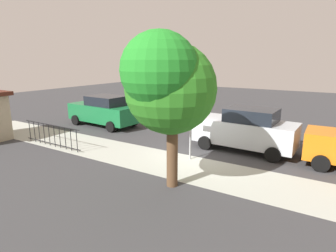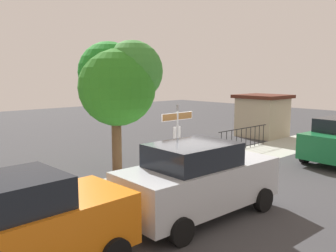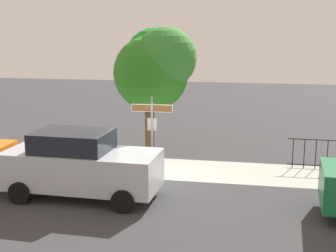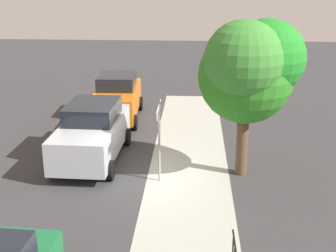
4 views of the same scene
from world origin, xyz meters
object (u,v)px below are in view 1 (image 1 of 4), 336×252
at_px(street_sign, 191,116).
at_px(car_silver, 246,129).
at_px(shade_tree, 164,79).
at_px(car_green, 104,111).

bearing_deg(street_sign, car_silver, -123.20).
distance_m(street_sign, shade_tree, 3.19).
distance_m(shade_tree, car_green, 9.83).
relative_size(street_sign, car_silver, 0.59).
bearing_deg(car_silver, shade_tree, 79.22).
distance_m(street_sign, car_green, 7.92).
relative_size(street_sign, car_green, 0.57).
bearing_deg(car_silver, car_green, 0.38).
distance_m(street_sign, car_silver, 3.01).
height_order(shade_tree, car_green, shade_tree).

